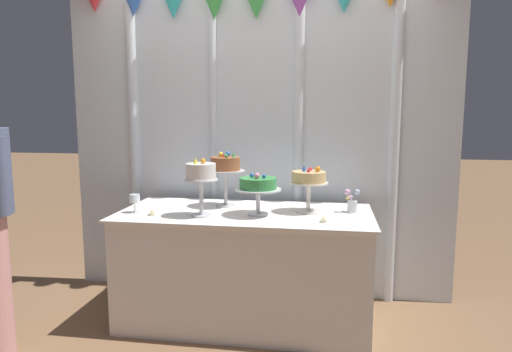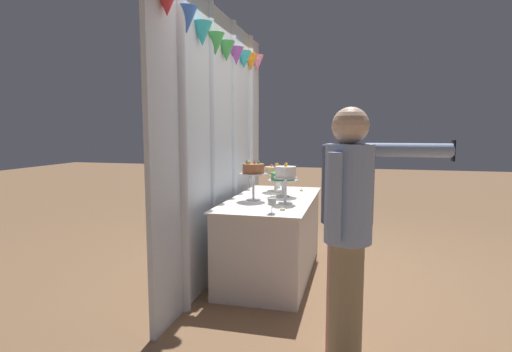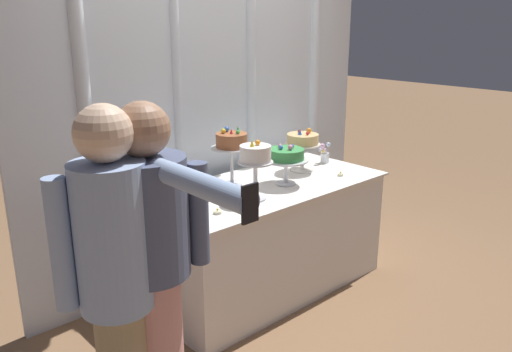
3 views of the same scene
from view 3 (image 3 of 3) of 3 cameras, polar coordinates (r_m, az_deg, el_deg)
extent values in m
plane|color=#846042|center=(3.85, 2.11, -12.55)|extent=(24.00, 24.00, 0.00)
cube|color=silver|center=(3.87, -4.46, 8.50)|extent=(3.07, 0.04, 2.66)
cylinder|color=silver|center=(3.33, -18.22, 6.29)|extent=(0.09, 0.09, 2.66)
cylinder|color=silver|center=(3.65, -8.58, 7.84)|extent=(0.06, 0.06, 2.66)
cylinder|color=silver|center=(4.06, -0.56, 8.95)|extent=(0.08, 0.08, 2.66)
cylinder|color=silver|center=(4.58, 6.27, 9.76)|extent=(0.08, 0.08, 2.66)
cube|color=white|center=(3.74, 1.09, -6.82)|extent=(1.69, 0.77, 0.78)
cube|color=white|center=(3.60, 1.13, -1.05)|extent=(1.74, 0.82, 0.01)
cylinder|color=silver|center=(3.30, -0.07, -2.48)|extent=(0.14, 0.14, 0.01)
cylinder|color=silver|center=(3.26, -0.07, -0.49)|extent=(0.03, 0.03, 0.23)
cylinder|color=silver|center=(3.23, -0.07, 1.52)|extent=(0.22, 0.22, 0.01)
cylinder|color=white|center=(3.21, -0.07, 2.48)|extent=(0.20, 0.20, 0.10)
sphere|color=orange|center=(3.21, 0.18, 3.70)|extent=(0.03, 0.03, 0.03)
cone|color=yellow|center=(3.17, -0.43, 3.62)|extent=(0.03, 0.03, 0.04)
cylinder|color=silver|center=(3.59, -2.64, -0.85)|extent=(0.14, 0.14, 0.01)
cylinder|color=silver|center=(3.56, -2.66, 1.12)|extent=(0.02, 0.02, 0.24)
cylinder|color=silver|center=(3.52, -2.69, 3.11)|extent=(0.28, 0.28, 0.01)
cylinder|color=#995633|center=(3.51, -2.70, 3.94)|extent=(0.21, 0.21, 0.09)
cone|color=green|center=(3.54, -1.99, 5.17)|extent=(0.03, 0.03, 0.04)
sphere|color=blue|center=(3.55, -3.27, 5.16)|extent=(0.04, 0.04, 0.04)
sphere|color=yellow|center=(3.50, -3.61, 4.96)|extent=(0.03, 0.03, 0.03)
cone|color=#DB333D|center=(3.48, -2.73, 4.91)|extent=(0.02, 0.02, 0.03)
sphere|color=green|center=(3.47, -2.01, 4.84)|extent=(0.03, 0.03, 0.03)
cylinder|color=silver|center=(3.60, 3.25, -0.81)|extent=(0.14, 0.14, 0.01)
cylinder|color=silver|center=(3.58, 3.28, 0.48)|extent=(0.03, 0.03, 0.16)
cylinder|color=silver|center=(3.56, 3.30, 1.77)|extent=(0.31, 0.31, 0.01)
cylinder|color=#388E47|center=(3.55, 3.31, 2.42)|extent=(0.25, 0.25, 0.07)
sphere|color=blue|center=(3.55, 3.94, 3.28)|extent=(0.03, 0.03, 0.03)
sphere|color=pink|center=(3.56, 2.63, 3.33)|extent=(0.03, 0.03, 0.03)
sphere|color=blue|center=(3.51, 2.74, 3.15)|extent=(0.03, 0.03, 0.03)
sphere|color=pink|center=(3.50, 3.78, 3.16)|extent=(0.04, 0.04, 0.04)
cylinder|color=silver|center=(3.93, 5.06, 0.67)|extent=(0.18, 0.18, 0.01)
cylinder|color=silver|center=(3.90, 5.09, 2.07)|extent=(0.03, 0.03, 0.19)
cylinder|color=silver|center=(3.88, 5.13, 3.47)|extent=(0.27, 0.27, 0.01)
cylinder|color=#DBB775|center=(3.87, 5.15, 4.07)|extent=(0.23, 0.23, 0.07)
sphere|color=orange|center=(3.90, 5.84, 4.99)|extent=(0.04, 0.04, 0.04)
sphere|color=#DB333D|center=(3.90, 4.78, 4.92)|extent=(0.03, 0.03, 0.03)
cone|color=blue|center=(3.83, 4.83, 4.87)|extent=(0.03, 0.03, 0.05)
sphere|color=#DB333D|center=(3.83, 5.68, 4.68)|extent=(0.03, 0.03, 0.03)
cylinder|color=silver|center=(3.04, -7.13, -4.44)|extent=(0.06, 0.06, 0.00)
cylinder|color=silver|center=(3.03, -7.16, -3.81)|extent=(0.01, 0.01, 0.07)
cylinder|color=silver|center=(3.01, -7.20, -2.71)|extent=(0.07, 0.07, 0.06)
cylinder|color=silver|center=(4.16, 7.55, 1.99)|extent=(0.07, 0.07, 0.08)
sphere|color=#CC9EC6|center=(4.13, 7.58, 2.84)|extent=(0.03, 0.03, 0.03)
sphere|color=#CC9EC6|center=(4.11, 7.28, 3.27)|extent=(0.04, 0.04, 0.04)
sphere|color=#E5C666|center=(4.11, 7.38, 2.73)|extent=(0.03, 0.03, 0.03)
sphere|color=silver|center=(4.15, 7.93, 3.45)|extent=(0.04, 0.04, 0.04)
sphere|color=white|center=(4.14, 7.32, 2.78)|extent=(0.03, 0.03, 0.03)
sphere|color=silver|center=(4.16, 7.04, 2.87)|extent=(0.03, 0.03, 0.03)
cylinder|color=beige|center=(3.07, -4.24, -3.98)|extent=(0.05, 0.05, 0.02)
sphere|color=#F9CC4C|center=(3.07, -4.25, -3.66)|extent=(0.01, 0.01, 0.01)
cylinder|color=beige|center=(3.83, 9.25, 0.13)|extent=(0.04, 0.04, 0.02)
sphere|color=#F9CC4C|center=(3.83, 9.26, 0.40)|extent=(0.01, 0.01, 0.01)
cylinder|color=#93ADD6|center=(2.04, -15.48, -6.50)|extent=(0.37, 0.37, 0.59)
sphere|color=beige|center=(1.92, -16.42, 4.52)|extent=(0.21, 0.21, 0.21)
cylinder|color=#93ADD6|center=(2.04, -20.63, -7.10)|extent=(0.08, 0.08, 0.51)
cylinder|color=#93ADD6|center=(1.76, -6.27, -0.91)|extent=(0.08, 0.51, 0.08)
cube|color=black|center=(1.57, -0.67, -3.04)|extent=(0.06, 0.01, 0.12)
cylinder|color=#4C5675|center=(2.11, -11.78, -4.42)|extent=(0.43, 0.43, 0.49)
sphere|color=#A37556|center=(2.01, -12.38, 5.03)|extent=(0.22, 0.22, 0.22)
cube|color=#664C84|center=(1.98, -9.62, -4.94)|extent=(0.04, 0.02, 0.31)
cylinder|color=#4C5675|center=(2.10, -17.31, -5.24)|extent=(0.08, 0.08, 0.43)
cylinder|color=#4C5675|center=(2.14, -6.32, -4.11)|extent=(0.08, 0.08, 0.43)
camera|label=1|loc=(3.01, 57.40, 1.06)|focal=31.91mm
camera|label=2|loc=(2.32, -83.25, -8.87)|focal=28.04mm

